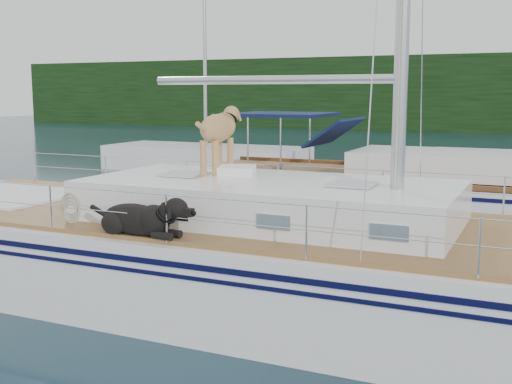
% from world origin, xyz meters
% --- Properties ---
extents(ground, '(120.00, 120.00, 0.00)m').
position_xyz_m(ground, '(0.00, 0.00, 0.00)').
color(ground, black).
rests_on(ground, ground).
extents(tree_line, '(90.00, 3.00, 6.00)m').
position_xyz_m(tree_line, '(0.00, 45.00, 3.00)').
color(tree_line, black).
rests_on(tree_line, ground).
extents(shore_bank, '(92.00, 1.00, 1.20)m').
position_xyz_m(shore_bank, '(0.00, 46.20, 0.60)').
color(shore_bank, '#595147').
rests_on(shore_bank, ground).
extents(main_sailboat, '(12.00, 3.80, 14.01)m').
position_xyz_m(main_sailboat, '(0.09, -0.00, 0.68)').
color(main_sailboat, white).
rests_on(main_sailboat, ground).
extents(neighbor_sailboat, '(11.00, 3.50, 13.30)m').
position_xyz_m(neighbor_sailboat, '(1.54, 6.69, 0.63)').
color(neighbor_sailboat, white).
rests_on(neighbor_sailboat, ground).
extents(bg_boat_west, '(8.00, 3.00, 11.65)m').
position_xyz_m(bg_boat_west, '(-8.00, 14.00, 0.45)').
color(bg_boat_west, white).
rests_on(bg_boat_west, ground).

